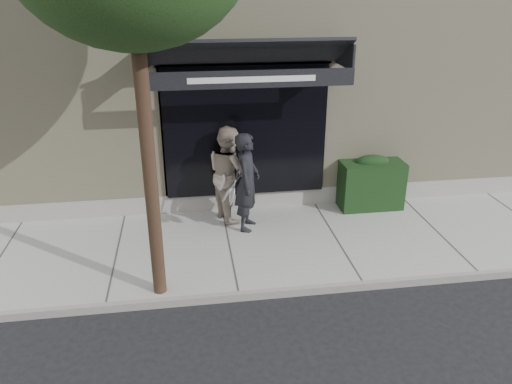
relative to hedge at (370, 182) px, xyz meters
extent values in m
plane|color=black|center=(-1.10, -1.25, -0.66)|extent=(80.00, 80.00, 0.00)
cube|color=gray|center=(-1.10, -1.25, -0.60)|extent=(20.00, 3.00, 0.12)
cube|color=gray|center=(-1.10, -2.80, -0.59)|extent=(20.00, 0.10, 0.14)
cube|color=#BCB28F|center=(-1.10, 3.75, 2.09)|extent=(14.00, 7.00, 5.50)
cube|color=gray|center=(-1.10, 0.45, -0.41)|extent=(14.02, 0.42, 0.50)
cube|color=black|center=(-2.60, 0.30, 1.14)|extent=(3.20, 0.30, 2.60)
cube|color=gray|center=(-4.20, 0.45, 1.14)|extent=(0.08, 0.40, 2.60)
cube|color=gray|center=(-1.00, 0.45, 1.14)|extent=(0.08, 0.40, 2.60)
cube|color=gray|center=(-2.60, 0.45, 2.48)|extent=(3.36, 0.40, 0.12)
cube|color=black|center=(-2.60, -0.25, 2.74)|extent=(3.60, 1.03, 0.55)
cube|color=black|center=(-2.60, -0.75, 2.35)|extent=(3.60, 0.05, 0.30)
cube|color=white|center=(-2.60, -0.78, 2.35)|extent=(2.20, 0.01, 0.10)
cube|color=black|center=(-4.38, -0.25, 2.66)|extent=(0.04, 1.00, 0.45)
cube|color=black|center=(-0.82, -0.25, 2.66)|extent=(0.04, 1.00, 0.45)
cube|color=black|center=(0.00, 0.00, -0.04)|extent=(1.30, 0.70, 1.00)
ellipsoid|color=black|center=(0.00, 0.00, 0.46)|extent=(0.71, 0.38, 0.27)
cylinder|color=black|center=(-4.30, -2.55, 1.74)|extent=(0.20, 0.20, 4.80)
imported|color=black|center=(-2.68, -0.61, 0.41)|extent=(0.65, 0.80, 1.90)
torus|color=silver|center=(-3.00, -0.91, 0.28)|extent=(0.12, 0.31, 0.30)
cylinder|color=silver|center=(-3.00, -0.91, 0.28)|extent=(0.09, 0.27, 0.26)
cylinder|color=silver|center=(-3.00, -0.91, 0.28)|extent=(0.18, 0.03, 0.06)
cylinder|color=black|center=(-3.00, -0.91, 0.28)|extent=(0.20, 0.05, 0.08)
torus|color=silver|center=(-3.09, -0.98, 0.35)|extent=(0.25, 0.34, 0.27)
cylinder|color=silver|center=(-3.09, -0.98, 0.35)|extent=(0.21, 0.30, 0.23)
cylinder|color=silver|center=(-3.09, -0.98, 0.35)|extent=(0.16, 0.06, 0.12)
cylinder|color=black|center=(-3.09, -0.98, 0.35)|extent=(0.19, 0.07, 0.14)
imported|color=#AF9C8C|center=(-2.98, -0.10, 0.41)|extent=(0.99, 1.11, 1.90)
torus|color=silver|center=(-3.15, -0.34, 0.34)|extent=(0.21, 0.33, 0.30)
cylinder|color=silver|center=(-3.15, -0.34, 0.34)|extent=(0.17, 0.28, 0.26)
cylinder|color=silver|center=(-3.15, -0.34, 0.34)|extent=(0.17, 0.08, 0.08)
cylinder|color=black|center=(-3.15, -0.34, 0.34)|extent=(0.20, 0.09, 0.09)
camera|label=1|loc=(-3.77, -9.21, 3.93)|focal=35.00mm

